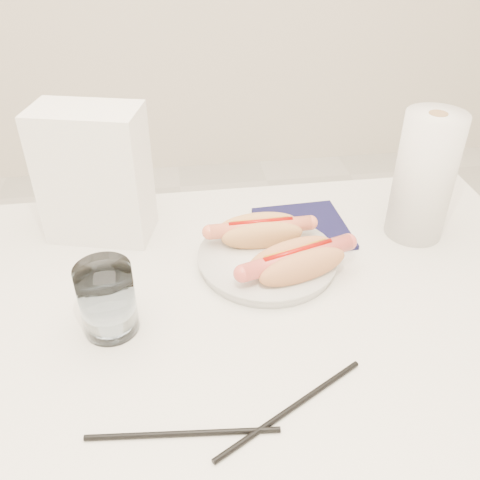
{
  "coord_description": "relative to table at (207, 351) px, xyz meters",
  "views": [
    {
      "loc": [
        -0.03,
        -0.58,
        1.31
      ],
      "look_at": [
        0.07,
        0.11,
        0.82
      ],
      "focal_mm": 39.59,
      "sensor_mm": 36.0,
      "label": 1
    }
  ],
  "objects": [
    {
      "name": "napkin_box",
      "position": [
        -0.17,
        0.27,
        0.18
      ],
      "size": [
        0.2,
        0.14,
        0.24
      ],
      "primitive_type": "cube",
      "rotation": [
        0.0,
        0.0,
        -0.26
      ],
      "color": "white",
      "rests_on": "table"
    },
    {
      "name": "chopstick_far",
      "position": [
        0.09,
        -0.17,
        0.06
      ],
      "size": [
        0.21,
        0.13,
        0.01
      ],
      "primitive_type": "cylinder",
      "rotation": [
        0.0,
        1.57,
        0.52
      ],
      "color": "black",
      "rests_on": "table"
    },
    {
      "name": "hotdog_left",
      "position": [
        0.11,
        0.17,
        0.1
      ],
      "size": [
        0.18,
        0.07,
        0.05
      ],
      "rotation": [
        0.0,
        0.0,
        0.03
      ],
      "color": "tan",
      "rests_on": "plate"
    },
    {
      "name": "water_glass",
      "position": [
        -0.14,
        0.01,
        0.12
      ],
      "size": [
        0.08,
        0.08,
        0.11
      ],
      "primitive_type": "cylinder",
      "color": "silver",
      "rests_on": "table"
    },
    {
      "name": "navy_napkin",
      "position": [
        0.2,
        0.22,
        0.06
      ],
      "size": [
        0.17,
        0.17,
        0.01
      ],
      "primitive_type": "cube",
      "rotation": [
        0.0,
        0.0,
        0.05
      ],
      "color": "black",
      "rests_on": "table"
    },
    {
      "name": "hotdog_right",
      "position": [
        0.16,
        0.07,
        0.1
      ],
      "size": [
        0.19,
        0.12,
        0.05
      ],
      "rotation": [
        0.0,
        0.0,
        0.3
      ],
      "color": "#CE8350",
      "rests_on": "plate"
    },
    {
      "name": "chopstick_near",
      "position": [
        -0.04,
        -0.19,
        0.06
      ],
      "size": [
        0.23,
        0.03,
        0.01
      ],
      "primitive_type": "cylinder",
      "rotation": [
        0.0,
        1.57,
        -0.09
      ],
      "color": "black",
      "rests_on": "table"
    },
    {
      "name": "paper_towel_roll",
      "position": [
        0.4,
        0.19,
        0.18
      ],
      "size": [
        0.12,
        0.12,
        0.23
      ],
      "primitive_type": "cylinder",
      "rotation": [
        0.0,
        0.0,
        0.2
      ],
      "color": "white",
      "rests_on": "table"
    },
    {
      "name": "plate",
      "position": [
        0.12,
        0.13,
        0.07
      ],
      "size": [
        0.27,
        0.27,
        0.02
      ],
      "primitive_type": "cylinder",
      "rotation": [
        0.0,
        0.0,
        0.18
      ],
      "color": "silver",
      "rests_on": "table"
    },
    {
      "name": "table",
      "position": [
        0.0,
        0.0,
        0.0
      ],
      "size": [
        1.2,
        0.8,
        0.75
      ],
      "color": "silver",
      "rests_on": "ground"
    }
  ]
}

